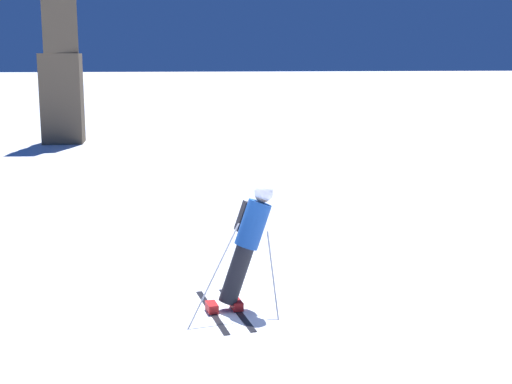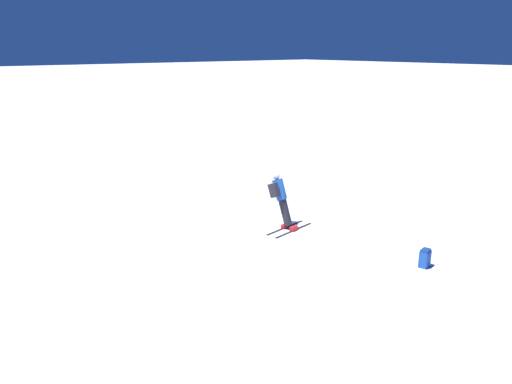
{
  "view_description": "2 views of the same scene",
  "coord_description": "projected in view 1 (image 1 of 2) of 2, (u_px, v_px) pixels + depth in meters",
  "views": [
    {
      "loc": [
        -1.03,
        -9.59,
        3.57
      ],
      "look_at": [
        0.57,
        2.44,
        1.24
      ],
      "focal_mm": 50.0,
      "sensor_mm": 36.0,
      "label": 1
    },
    {
      "loc": [
        -11.03,
        10.26,
        5.59
      ],
      "look_at": [
        0.16,
        1.08,
        1.35
      ],
      "focal_mm": 35.0,
      "sensor_mm": 36.0,
      "label": 2
    }
  ],
  "objects": [
    {
      "name": "skier",
      "position": [
        248.0,
        238.0,
        10.04
      ],
      "size": [
        1.32,
        1.84,
        1.87
      ],
      "rotation": [
        0.0,
        0.0,
        0.15
      ],
      "color": "black",
      "rests_on": "ground"
    },
    {
      "name": "rock_pillar",
      "position": [
        59.0,
        35.0,
        28.66
      ],
      "size": [
        1.62,
        1.42,
        10.41
      ],
      "color": "brown",
      "rests_on": "ground"
    },
    {
      "name": "ground_plane",
      "position": [
        239.0,
        310.0,
        10.14
      ],
      "size": [
        300.0,
        300.0,
        0.0
      ],
      "primitive_type": "plane",
      "color": "white"
    }
  ]
}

